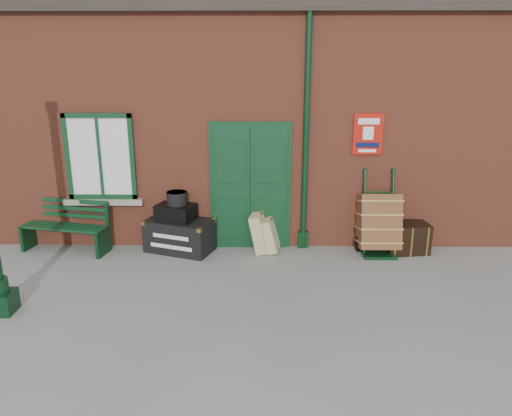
{
  "coord_description": "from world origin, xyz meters",
  "views": [
    {
      "loc": [
        -0.08,
        -7.0,
        3.35
      ],
      "look_at": [
        -0.19,
        0.6,
        1.0
      ],
      "focal_mm": 35.0,
      "sensor_mm": 36.0,
      "label": 1
    }
  ],
  "objects_px": {
    "houdini_trunk": "(180,235)",
    "porter_trolley": "(378,222)",
    "bench": "(66,225)",
    "dark_trunk": "(406,238)"
  },
  "relations": [
    {
      "from": "bench",
      "to": "dark_trunk",
      "type": "distance_m",
      "value": 6.0
    },
    {
      "from": "porter_trolley",
      "to": "dark_trunk",
      "type": "xyz_separation_m",
      "value": [
        0.51,
        0.03,
        -0.29
      ]
    },
    {
      "from": "porter_trolley",
      "to": "dark_trunk",
      "type": "height_order",
      "value": "porter_trolley"
    },
    {
      "from": "bench",
      "to": "dark_trunk",
      "type": "relative_size",
      "value": 2.15
    },
    {
      "from": "bench",
      "to": "porter_trolley",
      "type": "height_order",
      "value": "porter_trolley"
    },
    {
      "from": "houdini_trunk",
      "to": "porter_trolley",
      "type": "relative_size",
      "value": 0.8
    },
    {
      "from": "bench",
      "to": "houdini_trunk",
      "type": "relative_size",
      "value": 1.38
    },
    {
      "from": "houdini_trunk",
      "to": "bench",
      "type": "bearing_deg",
      "value": -160.76
    },
    {
      "from": "houdini_trunk",
      "to": "dark_trunk",
      "type": "relative_size",
      "value": 1.56
    },
    {
      "from": "bench",
      "to": "dark_trunk",
      "type": "bearing_deg",
      "value": 11.44
    }
  ]
}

